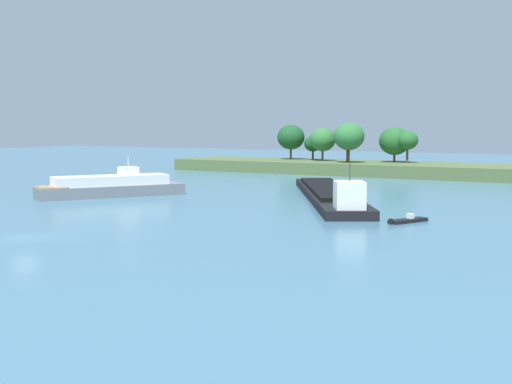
{
  "coord_description": "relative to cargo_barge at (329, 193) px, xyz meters",
  "views": [
    {
      "loc": [
        44.28,
        -37.0,
        9.25
      ],
      "look_at": [
        2.8,
        33.32,
        1.2
      ],
      "focal_mm": 46.3,
      "sensor_mm": 36.0,
      "label": 1
    }
  ],
  "objects": [
    {
      "name": "ground_plane",
      "position": [
        -9.72,
        -39.93,
        -0.82
      ],
      "size": [
        400.0,
        400.0,
        0.0
      ],
      "primitive_type": "plane",
      "color": "teal"
    },
    {
      "name": "treeline_island",
      "position": [
        -12.79,
        46.39,
        1.51
      ],
      "size": [
        84.07,
        17.49,
        10.17
      ],
      "color": "#4C6038",
      "rests_on": "ground"
    },
    {
      "name": "cargo_barge",
      "position": [
        0.0,
        0.0,
        0.0
      ],
      "size": [
        25.92,
        38.22,
        5.61
      ],
      "color": "black",
      "rests_on": "ground"
    },
    {
      "name": "fishing_skiff",
      "position": [
        14.99,
        -14.64,
        -0.61
      ],
      "size": [
        2.92,
        4.68,
        0.85
      ],
      "color": "black",
      "rests_on": "ground"
    },
    {
      "name": "white_riverboat",
      "position": [
        -26.83,
        -11.12,
        0.5
      ],
      "size": [
        14.07,
        19.1,
        5.31
      ],
      "color": "slate",
      "rests_on": "ground"
    }
  ]
}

